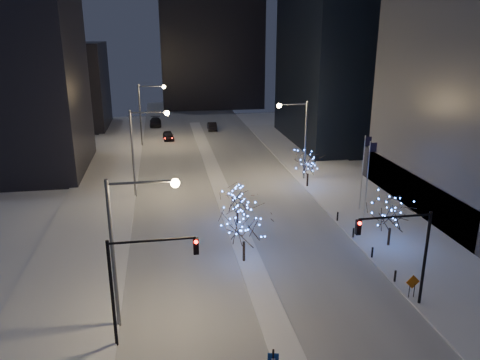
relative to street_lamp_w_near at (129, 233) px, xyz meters
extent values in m
plane|color=white|center=(8.94, -2.00, -6.50)|extent=(160.00, 160.00, 0.00)
cube|color=#B6BCC6|center=(8.94, 33.00, -6.49)|extent=(20.00, 130.00, 0.02)
cube|color=silver|center=(8.94, 28.00, -6.42)|extent=(2.00, 80.00, 0.15)
cube|color=silver|center=(23.94, 18.00, -6.42)|extent=(10.00, 90.00, 0.15)
cube|color=silver|center=(-5.06, 18.00, -6.42)|extent=(8.00, 90.00, 0.15)
cube|color=black|center=(-17.06, 68.00, 1.50)|extent=(18.00, 16.00, 16.00)
cube|color=black|center=(14.94, 90.00, 14.50)|extent=(24.00, 14.00, 42.00)
cylinder|color=#595E66|center=(-1.06, 0.00, -1.50)|extent=(0.24, 0.24, 10.00)
cylinder|color=#595E66|center=(0.94, 0.00, 3.20)|extent=(4.00, 0.16, 0.16)
sphere|color=#F7D07B|center=(2.94, 0.00, 3.05)|extent=(0.56, 0.56, 0.56)
cylinder|color=#595E66|center=(-1.06, 25.00, -1.50)|extent=(0.24, 0.24, 10.00)
cylinder|color=#595E66|center=(0.94, 25.00, 3.20)|extent=(4.00, 0.16, 0.16)
sphere|color=#F7D07B|center=(2.94, 25.00, 3.05)|extent=(0.56, 0.56, 0.56)
cylinder|color=#595E66|center=(-1.06, 50.00, -1.50)|extent=(0.24, 0.24, 10.00)
cylinder|color=#595E66|center=(0.94, 50.00, 3.20)|extent=(4.00, 0.16, 0.16)
sphere|color=#F7D07B|center=(2.94, 50.00, 3.05)|extent=(0.56, 0.56, 0.56)
cylinder|color=#595E66|center=(19.94, 28.00, -1.50)|extent=(0.24, 0.24, 10.00)
cylinder|color=#595E66|center=(18.19, 28.00, 3.20)|extent=(3.50, 0.16, 0.16)
sphere|color=#F7D07B|center=(16.44, 28.00, 3.05)|extent=(0.56, 0.56, 0.56)
cylinder|color=black|center=(-1.06, -2.00, -3.00)|extent=(0.20, 0.20, 7.00)
cylinder|color=black|center=(1.44, -2.00, 0.30)|extent=(5.00, 0.14, 0.14)
cube|color=black|center=(3.94, -2.00, -0.25)|extent=(0.32, 0.28, 1.00)
sphere|color=#FF0C05|center=(3.94, -2.18, 0.10)|extent=(0.22, 0.22, 0.22)
cylinder|color=black|center=(19.44, -1.00, -3.00)|extent=(0.20, 0.20, 7.00)
cylinder|color=black|center=(16.94, -1.00, 0.30)|extent=(5.00, 0.14, 0.14)
cube|color=black|center=(14.44, -1.00, -0.25)|extent=(0.32, 0.28, 1.00)
sphere|color=#FF0C05|center=(14.44, -1.18, 0.10)|extent=(0.22, 0.22, 0.22)
cylinder|color=silver|center=(21.94, 14.00, -2.35)|extent=(0.10, 0.10, 8.00)
cube|color=black|center=(22.29, 14.00, 1.05)|extent=(0.70, 0.03, 0.90)
cylinder|color=silver|center=(22.54, 16.50, -2.35)|extent=(0.10, 0.10, 8.00)
cube|color=black|center=(22.89, 16.50, 1.05)|extent=(0.70, 0.03, 0.90)
cylinder|color=black|center=(19.14, 2.00, -5.90)|extent=(0.16, 0.16, 0.90)
cylinder|color=black|center=(19.14, 6.00, -5.90)|extent=(0.16, 0.16, 0.90)
cylinder|color=black|center=(19.14, 10.00, -5.90)|extent=(0.16, 0.16, 0.90)
cylinder|color=black|center=(19.14, 14.00, -5.90)|extent=(0.16, 0.16, 0.90)
imported|color=black|center=(3.31, 53.67, -5.75)|extent=(2.05, 4.50, 1.50)
imported|color=black|center=(11.72, 60.68, -5.73)|extent=(1.72, 4.68, 1.53)
imported|color=black|center=(1.09, 66.42, -5.71)|extent=(2.22, 5.45, 1.58)
cylinder|color=black|center=(8.44, 7.20, -5.49)|extent=(0.22, 0.22, 1.71)
cylinder|color=black|center=(9.20, 15.13, -5.68)|extent=(0.22, 0.22, 1.34)
cylinder|color=black|center=(21.59, 7.98, -5.55)|extent=(0.22, 0.22, 1.59)
cylinder|color=black|center=(19.44, 24.93, -5.56)|extent=(0.22, 0.22, 1.57)
cube|color=navy|center=(7.23, -8.00, -3.91)|extent=(0.56, 0.21, 0.73)
cylinder|color=black|center=(19.05, -0.25, -5.83)|extent=(0.06, 0.06, 1.05)
cylinder|color=black|center=(19.43, -0.25, -5.83)|extent=(0.06, 0.06, 1.05)
cube|color=orange|center=(19.24, -0.25, -5.11)|extent=(1.08, 0.09, 1.08)
camera|label=1|loc=(2.34, -26.96, 11.87)|focal=35.00mm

